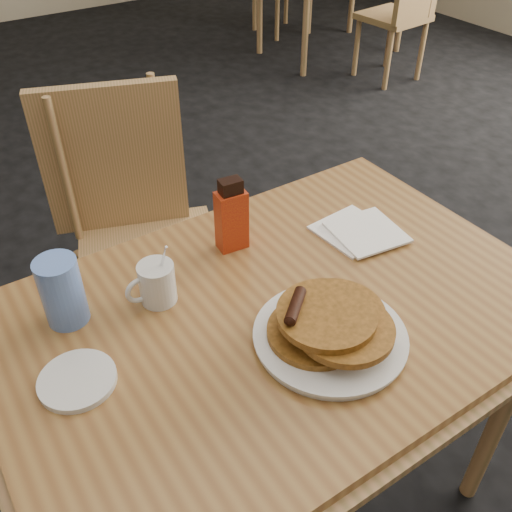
{
  "coord_description": "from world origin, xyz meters",
  "views": [
    {
      "loc": [
        -0.53,
        -0.69,
        1.55
      ],
      "look_at": [
        -0.05,
        0.03,
        0.86
      ],
      "focal_mm": 40.0,
      "sensor_mm": 36.0,
      "label": 1
    }
  ],
  "objects_px": {
    "syrup_bottle": "(231,217)",
    "pancake_plate": "(330,329)",
    "chair_neighbor_near": "(405,5)",
    "blue_tumbler": "(62,291)",
    "coffee_mug": "(156,283)",
    "chair_main_far": "(133,214)",
    "main_table": "(277,322)"
  },
  "relations": [
    {
      "from": "chair_neighbor_near",
      "to": "coffee_mug",
      "type": "height_order",
      "value": "coffee_mug"
    },
    {
      "from": "syrup_bottle",
      "to": "pancake_plate",
      "type": "bearing_deg",
      "value": -84.5
    },
    {
      "from": "blue_tumbler",
      "to": "chair_neighbor_near",
      "type": "bearing_deg",
      "value": 33.09
    },
    {
      "from": "main_table",
      "to": "blue_tumbler",
      "type": "bearing_deg",
      "value": 150.79
    },
    {
      "from": "coffee_mug",
      "to": "blue_tumbler",
      "type": "distance_m",
      "value": 0.18
    },
    {
      "from": "chair_neighbor_near",
      "to": "syrup_bottle",
      "type": "xyz_separation_m",
      "value": [
        -2.46,
        -1.84,
        0.32
      ]
    },
    {
      "from": "chair_main_far",
      "to": "blue_tumbler",
      "type": "bearing_deg",
      "value": -103.08
    },
    {
      "from": "coffee_mug",
      "to": "syrup_bottle",
      "type": "bearing_deg",
      "value": 13.2
    },
    {
      "from": "coffee_mug",
      "to": "syrup_bottle",
      "type": "relative_size",
      "value": 0.79
    },
    {
      "from": "coffee_mug",
      "to": "main_table",
      "type": "bearing_deg",
      "value": -42.73
    },
    {
      "from": "chair_neighbor_near",
      "to": "blue_tumbler",
      "type": "bearing_deg",
      "value": -151.93
    },
    {
      "from": "pancake_plate",
      "to": "blue_tumbler",
      "type": "relative_size",
      "value": 2.04
    },
    {
      "from": "pancake_plate",
      "to": "syrup_bottle",
      "type": "relative_size",
      "value": 1.65
    },
    {
      "from": "coffee_mug",
      "to": "blue_tumbler",
      "type": "bearing_deg",
      "value": 159.84
    },
    {
      "from": "main_table",
      "to": "coffee_mug",
      "type": "xyz_separation_m",
      "value": [
        -0.19,
        0.15,
        0.09
      ]
    },
    {
      "from": "syrup_bottle",
      "to": "chair_main_far",
      "type": "bearing_deg",
      "value": 100.74
    },
    {
      "from": "pancake_plate",
      "to": "blue_tumbler",
      "type": "bearing_deg",
      "value": 139.71
    },
    {
      "from": "chair_main_far",
      "to": "chair_neighbor_near",
      "type": "relative_size",
      "value": 1.09
    },
    {
      "from": "coffee_mug",
      "to": "chair_main_far",
      "type": "bearing_deg",
      "value": 68.95
    },
    {
      "from": "chair_neighbor_near",
      "to": "syrup_bottle",
      "type": "relative_size",
      "value": 4.87
    },
    {
      "from": "chair_main_far",
      "to": "coffee_mug",
      "type": "xyz_separation_m",
      "value": [
        -0.18,
        -0.58,
        0.24
      ]
    },
    {
      "from": "chair_main_far",
      "to": "chair_neighbor_near",
      "type": "height_order",
      "value": "chair_main_far"
    },
    {
      "from": "blue_tumbler",
      "to": "chair_main_far",
      "type": "bearing_deg",
      "value": 56.93
    },
    {
      "from": "main_table",
      "to": "pancake_plate",
      "type": "distance_m",
      "value": 0.15
    },
    {
      "from": "chair_neighbor_near",
      "to": "pancake_plate",
      "type": "relative_size",
      "value": 2.95
    },
    {
      "from": "pancake_plate",
      "to": "blue_tumbler",
      "type": "distance_m",
      "value": 0.51
    },
    {
      "from": "main_table",
      "to": "coffee_mug",
      "type": "distance_m",
      "value": 0.26
    },
    {
      "from": "pancake_plate",
      "to": "coffee_mug",
      "type": "height_order",
      "value": "coffee_mug"
    },
    {
      "from": "main_table",
      "to": "chair_neighbor_near",
      "type": "height_order",
      "value": "chair_neighbor_near"
    },
    {
      "from": "chair_neighbor_near",
      "to": "pancake_plate",
      "type": "xyz_separation_m",
      "value": [
        -2.46,
        -2.19,
        0.27
      ]
    },
    {
      "from": "pancake_plate",
      "to": "syrup_bottle",
      "type": "bearing_deg",
      "value": 89.63
    },
    {
      "from": "pancake_plate",
      "to": "chair_main_far",
      "type": "bearing_deg",
      "value": 92.76
    }
  ]
}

